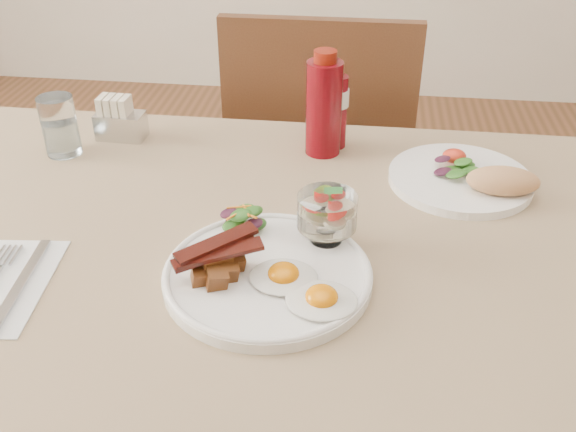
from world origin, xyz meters
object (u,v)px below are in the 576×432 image
object	(u,v)px
chair_far	(320,170)
water_glass	(60,129)
table	(286,298)
fruit_cup	(327,212)
sugar_caddy	(119,121)
second_plate	(470,178)
main_plate	(268,275)
ketchup_bottle	(324,106)
hot_sauce_bottle	(336,107)

from	to	relation	value
chair_far	water_glass	distance (m)	0.66
table	fruit_cup	xyz separation A→B (m)	(0.06, 0.01, 0.15)
sugar_caddy	second_plate	bearing A→B (deg)	-7.37
main_plate	ketchup_bottle	bearing A→B (deg)	83.70
ketchup_bottle	chair_far	bearing A→B (deg)	94.47
main_plate	sugar_caddy	xyz separation A→B (m)	(-0.34, 0.40, 0.03)
chair_far	fruit_cup	distance (m)	0.72
ketchup_bottle	sugar_caddy	size ratio (longest dim) A/B	2.07
fruit_cup	ketchup_bottle	world-z (taller)	ketchup_bottle
main_plate	sugar_caddy	distance (m)	0.53
second_plate	water_glass	xyz separation A→B (m)	(-0.72, 0.03, 0.03)
main_plate	fruit_cup	bearing A→B (deg)	48.86
main_plate	sugar_caddy	bearing A→B (deg)	130.81
sugar_caddy	table	bearing A→B (deg)	-40.13
ketchup_bottle	water_glass	world-z (taller)	ketchup_bottle
chair_far	fruit_cup	xyz separation A→B (m)	(0.06, -0.65, 0.29)
table	second_plate	world-z (taller)	second_plate
ketchup_bottle	hot_sauce_bottle	size ratio (longest dim) A/B	1.19
table	main_plate	distance (m)	0.12
ketchup_bottle	hot_sauce_bottle	distance (m)	0.04
main_plate	fruit_cup	distance (m)	0.12
water_glass	chair_far	bearing A→B (deg)	42.87
fruit_cup	ketchup_bottle	bearing A→B (deg)	95.48
sugar_caddy	chair_far	bearing A→B (deg)	45.18
chair_far	sugar_caddy	distance (m)	0.56
hot_sauce_bottle	chair_far	bearing A→B (deg)	98.45
fruit_cup	second_plate	world-z (taller)	fruit_cup
table	water_glass	bearing A→B (deg)	150.10
second_plate	hot_sauce_bottle	bearing A→B (deg)	151.94
fruit_cup	water_glass	size ratio (longest dim) A/B	0.79
table	hot_sauce_bottle	distance (m)	0.39
main_plate	water_glass	xyz separation A→B (m)	(-0.43, 0.32, 0.04)
chair_far	water_glass	bearing A→B (deg)	-137.13
table	ketchup_bottle	size ratio (longest dim) A/B	7.00
hot_sauce_bottle	fruit_cup	bearing A→B (deg)	-88.47
fruit_cup	sugar_caddy	bearing A→B (deg)	142.78
main_plate	fruit_cup	xyz separation A→B (m)	(0.07, 0.08, 0.06)
ketchup_bottle	second_plate	bearing A→B (deg)	-20.98
main_plate	hot_sauce_bottle	xyz separation A→B (m)	(0.06, 0.41, 0.07)
water_glass	main_plate	bearing A→B (deg)	-37.27
main_plate	ketchup_bottle	xyz separation A→B (m)	(0.04, 0.39, 0.08)
second_plate	ketchup_bottle	world-z (taller)	ketchup_bottle
table	chair_far	xyz separation A→B (m)	(0.00, 0.66, -0.14)
chair_far	ketchup_bottle	xyz separation A→B (m)	(0.03, -0.35, 0.32)
hot_sauce_bottle	main_plate	bearing A→B (deg)	-98.66
table	ketchup_bottle	bearing A→B (deg)	85.12
table	main_plate	size ratio (longest dim) A/B	4.75
chair_far	main_plate	distance (m)	0.77
second_plate	sugar_caddy	distance (m)	0.65
chair_far	second_plate	xyz separation A→B (m)	(0.28, -0.44, 0.24)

